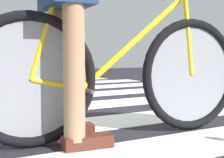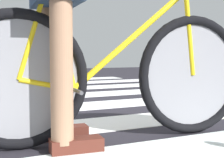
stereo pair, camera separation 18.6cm
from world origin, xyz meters
TOP-DOWN VIEW (x-y plane):
  - ground at (0.00, 0.00)m, footprint 18.00×14.00m
  - crosswalk_markings at (0.00, -0.10)m, footprint 5.46×6.53m
  - bicycle_1_of_2 at (0.35, -1.28)m, footprint 1.73×0.52m
  - cyclist_1_of_2 at (0.04, -1.25)m, footprint 0.35×0.43m
  - bicycle_2_of_2 at (0.52, 1.91)m, footprint 1.74×0.52m
  - cyclist_2_of_2 at (0.21, 1.89)m, footprint 0.34×0.42m

SIDE VIEW (x-z plane):
  - ground at x=0.00m, z-range 0.00..0.02m
  - crosswalk_markings at x=0.00m, z-range 0.02..0.02m
  - bicycle_1_of_2 at x=0.35m, z-range -0.06..0.87m
  - bicycle_2_of_2 at x=0.52m, z-range -0.06..0.87m
  - cyclist_2_of_2 at x=0.21m, z-range 0.17..1.17m
  - cyclist_1_of_2 at x=0.04m, z-range 0.17..1.19m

